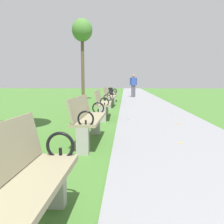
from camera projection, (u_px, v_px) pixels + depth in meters
name	position (u px, v px, depth m)	size (l,w,h in m)	color
paved_walkway	(141.00, 98.00, 16.25)	(2.60, 44.00, 0.02)	gray
park_bench_2	(8.00, 195.00, 1.48)	(0.49, 1.61, 0.90)	gray
park_bench_3	(87.00, 118.00, 4.54)	(0.50, 1.61, 0.90)	gray
park_bench_4	(102.00, 103.00, 7.57)	(0.51, 1.61, 0.90)	gray
park_bench_5	(109.00, 96.00, 10.91)	(0.55, 1.62, 0.90)	gray
park_bench_6	(113.00, 93.00, 13.91)	(0.54, 1.62, 0.90)	gray
tree_4	(82.00, 33.00, 14.05)	(1.21, 1.21, 4.83)	brown
pedestrian_walking	(133.00, 84.00, 17.14)	(0.53, 0.26, 1.62)	#4C4C56
trash_bin	(108.00, 96.00, 12.35)	(0.48, 0.48, 0.84)	black
scattered_leaves	(153.00, 134.00, 5.23)	(3.92, 20.36, 0.02)	gold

